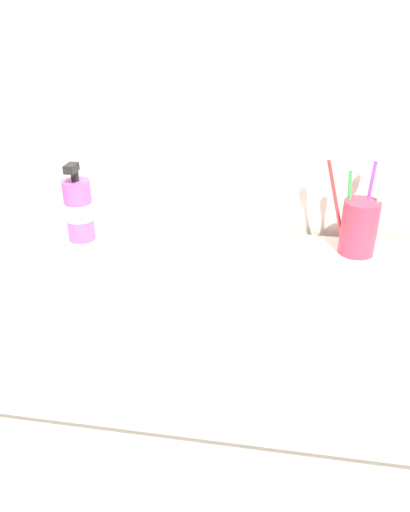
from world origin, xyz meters
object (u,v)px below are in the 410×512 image
at_px(toothbrush_cup, 359,228).
at_px(toothbrush_white, 379,199).
at_px(toothbrush_purple, 370,194).
at_px(faucet, 218,237).
at_px(toothbrush_green, 349,198).
at_px(toothbrush_red, 334,193).
at_px(soap_dispenser, 79,209).

height_order(toothbrush_cup, toothbrush_white, toothbrush_white).
distance_m(toothbrush_cup, toothbrush_purple, 0.07).
distance_m(toothbrush_purple, toothbrush_white, 0.03).
bearing_deg(toothbrush_cup, faucet, -163.81).
relative_size(toothbrush_cup, toothbrush_green, 0.59).
distance_m(toothbrush_green, toothbrush_white, 0.05).
bearing_deg(toothbrush_red, toothbrush_cup, -12.46).
bearing_deg(toothbrush_green, toothbrush_purple, 17.65).
bearing_deg(toothbrush_red, soap_dispenser, -175.82).
relative_size(toothbrush_green, toothbrush_white, 0.95).
bearing_deg(toothbrush_purple, toothbrush_green, -162.35).
xyz_separation_m(toothbrush_purple, soap_dispenser, (-0.58, -0.05, -0.05)).
xyz_separation_m(toothbrush_white, toothbrush_red, (-0.08, 0.01, 0.00)).
relative_size(toothbrush_green, toothbrush_purple, 0.93).
distance_m(faucet, toothbrush_green, 0.27).
distance_m(toothbrush_cup, toothbrush_green, 0.06).
distance_m(toothbrush_purple, toothbrush_red, 0.07).
relative_size(toothbrush_cup, soap_dispenser, 0.66).
bearing_deg(toothbrush_cup, toothbrush_green, 151.43).
xyz_separation_m(faucet, soap_dispenser, (-0.30, 0.05, 0.02)).
bearing_deg(soap_dispenser, toothbrush_purple, 5.03).
bearing_deg(soap_dispenser, faucet, -9.93).
bearing_deg(faucet, toothbrush_white, 15.53).
bearing_deg(toothbrush_green, toothbrush_cup, -28.57).
distance_m(toothbrush_red, soap_dispenser, 0.52).
distance_m(toothbrush_purple, soap_dispenser, 0.58).
relative_size(toothbrush_cup, toothbrush_red, 0.54).
relative_size(toothbrush_cup, toothbrush_purple, 0.55).
xyz_separation_m(toothbrush_green, toothbrush_red, (-0.03, -0.00, 0.01)).
height_order(toothbrush_red, soap_dispenser, toothbrush_red).
bearing_deg(toothbrush_green, toothbrush_white, -8.91).
bearing_deg(toothbrush_red, toothbrush_purple, 11.34).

